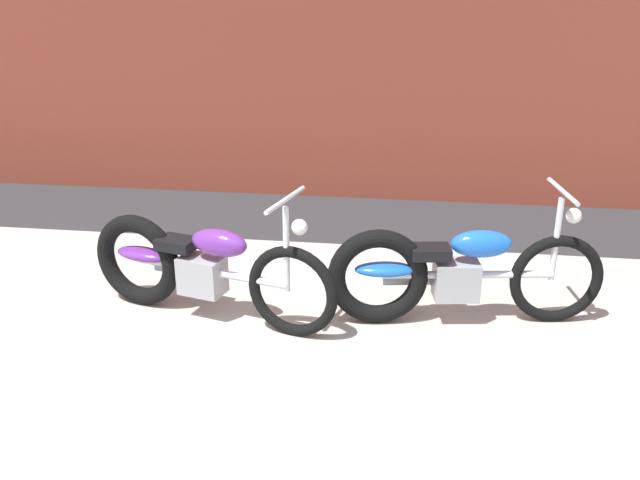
# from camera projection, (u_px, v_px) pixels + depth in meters

# --- Properties ---
(sidewalk_slab) EXTENTS (36.00, 3.50, 0.01)m
(sidewalk_slab) POSITION_uv_depth(u_px,v_px,m) (250.00, 330.00, 4.94)
(sidewalk_slab) COLOR #B2ADA3
(sidewalk_slab) RESTS_ON ground
(motorcycle_purple) EXTENTS (1.97, 0.76, 1.03)m
(motorcycle_purple) POSITION_uv_depth(u_px,v_px,m) (193.00, 266.00, 5.03)
(motorcycle_purple) COLOR black
(motorcycle_purple) RESTS_ON ground
(motorcycle_blue) EXTENTS (2.00, 0.59, 1.03)m
(motorcycle_blue) POSITION_uv_depth(u_px,v_px,m) (446.00, 272.00, 4.93)
(motorcycle_blue) COLOR black
(motorcycle_blue) RESTS_ON ground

